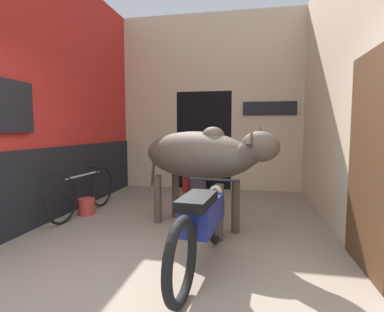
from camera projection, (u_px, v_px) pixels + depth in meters
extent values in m
plane|color=gray|center=(140.00, 292.00, 2.52)|extent=(30.00, 30.00, 0.00)
cube|color=red|center=(65.00, 93.00, 4.91)|extent=(0.18, 4.45, 3.92)
cube|color=black|center=(74.00, 178.00, 5.02)|extent=(0.03, 4.45, 1.10)
cube|color=black|center=(14.00, 106.00, 3.70)|extent=(0.08, 0.56, 0.64)
cube|color=beige|center=(211.00, 53.00, 6.68)|extent=(4.03, 0.18, 1.71)
cube|color=beige|center=(152.00, 140.00, 7.12)|extent=(1.25, 0.18, 2.21)
cube|color=beige|center=(266.00, 141.00, 6.62)|extent=(1.53, 0.18, 2.21)
cube|color=black|center=(206.00, 140.00, 7.24)|extent=(1.25, 0.90, 2.21)
cube|color=black|center=(270.00, 108.00, 6.44)|extent=(1.13, 0.03, 0.29)
cube|color=beige|center=(341.00, 86.00, 4.12)|extent=(0.18, 4.45, 3.92)
cube|color=#51331E|center=(369.00, 163.00, 2.83)|extent=(0.05, 1.00, 2.10)
ellipsoid|color=#4C4238|center=(195.00, 155.00, 4.09)|extent=(1.87, 1.46, 0.64)
ellipsoid|color=#4C4238|center=(213.00, 136.00, 3.86)|extent=(0.40, 0.39, 0.24)
cylinder|color=#4C4238|center=(247.00, 154.00, 3.56)|extent=(0.52, 0.48, 0.42)
ellipsoid|color=#4C4238|center=(260.00, 146.00, 3.44)|extent=(0.57, 0.50, 0.36)
cylinder|color=#4C4238|center=(154.00, 166.00, 4.65)|extent=(0.14, 0.10, 0.63)
cylinder|color=#4C4238|center=(236.00, 206.00, 3.93)|extent=(0.11, 0.11, 0.70)
cylinder|color=#4C4238|center=(219.00, 212.00, 3.65)|extent=(0.11, 0.11, 0.70)
cylinder|color=#4C4238|center=(175.00, 195.00, 4.64)|extent=(0.11, 0.11, 0.70)
cylinder|color=#4C4238|center=(158.00, 199.00, 4.36)|extent=(0.11, 0.11, 0.70)
cone|color=#473D33|center=(262.00, 135.00, 3.55)|extent=(0.14, 0.18, 0.25)
cone|color=#473D33|center=(251.00, 135.00, 3.36)|extent=(0.14, 0.18, 0.25)
torus|color=black|center=(181.00, 261.00, 2.31)|extent=(0.15, 0.70, 0.70)
torus|color=black|center=(217.00, 214.00, 3.61)|extent=(0.15, 0.70, 0.70)
cube|color=navy|center=(203.00, 214.00, 2.94)|extent=(0.35, 0.77, 0.28)
cube|color=black|center=(197.00, 200.00, 2.73)|extent=(0.32, 0.62, 0.09)
cylinder|color=black|center=(214.00, 180.00, 3.43)|extent=(0.58, 0.09, 0.03)
sphere|color=silver|center=(216.00, 191.00, 3.53)|extent=(0.15, 0.15, 0.15)
torus|color=black|center=(62.00, 200.00, 4.30)|extent=(0.08, 0.70, 0.70)
torus|color=black|center=(102.00, 186.00, 5.31)|extent=(0.08, 0.70, 0.70)
cylinder|color=#B7B2A8|center=(83.00, 175.00, 4.78)|extent=(0.09, 0.86, 0.03)
cylinder|color=black|center=(98.00, 168.00, 5.19)|extent=(0.44, 0.06, 0.03)
cube|color=#3D3842|center=(198.00, 186.00, 6.18)|extent=(0.32, 0.14, 0.39)
cube|color=#3D3842|center=(199.00, 174.00, 6.25)|extent=(0.32, 0.32, 0.11)
cube|color=beige|center=(199.00, 160.00, 6.29)|extent=(0.45, 0.20, 0.56)
sphere|color=tan|center=(199.00, 142.00, 6.26)|extent=(0.20, 0.20, 0.20)
cylinder|color=red|center=(187.00, 184.00, 6.54)|extent=(0.20, 0.20, 0.35)
cylinder|color=red|center=(187.00, 175.00, 6.52)|extent=(0.28, 0.28, 0.04)
cylinder|color=#C63D33|center=(87.00, 206.00, 4.80)|extent=(0.26, 0.26, 0.26)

